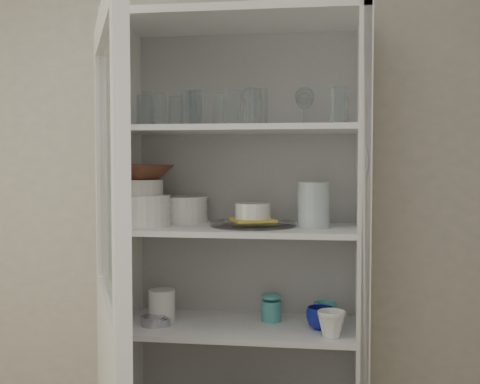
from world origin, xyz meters
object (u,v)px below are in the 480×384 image
Objects in this scene: cream_bowl at (138,187)px; plate_stack_front at (139,210)px; cupboard_door at (111,371)px; goblet_0 at (188,109)px; yellow_trivet at (253,220)px; mug_blue at (320,318)px; white_canister at (162,305)px; mug_white at (332,324)px; pantry_cabinet at (242,301)px; goblet_1 at (250,106)px; measuring_cups at (153,321)px; grey_bowl_stack at (314,205)px; goblet_3 at (304,105)px; plate_stack_back at (184,209)px; mug_teal at (325,313)px; white_ramekin at (253,211)px; teal_jar at (271,309)px; terracotta_bowl at (138,172)px; goblet_2 at (305,109)px.

plate_stack_front is at bearing 0.00° from cream_bowl.
goblet_0 is (0.08, 0.76, 0.87)m from cupboard_door.
cream_bowl is 1.23× the size of yellow_trivet.
cupboard_door is at bearing -156.97° from mug_blue.
white_canister is (-0.65, 0.04, 0.02)m from mug_blue.
pantry_cabinet is at bearing 140.39° from mug_white.
yellow_trivet is at bearing 145.01° from mug_white.
goblet_1 is 0.96m from measuring_cups.
grey_bowl_stack is 0.75m from white_canister.
goblet_3 is 0.92× the size of plate_stack_back.
cupboard_door reaches higher than mug_white.
white_canister reaches higher than mug_teal.
pantry_cabinet reaches higher than plate_stack_front.
goblet_1 is at bearing 104.74° from white_ramekin.
cupboard_door reaches higher than teal_jar.
goblet_0 is 0.92× the size of goblet_3.
mug_blue is 1.15× the size of measuring_cups.
goblet_2 is at bearing 14.27° from terracotta_bowl.
pantry_cabinet reaches higher than grey_bowl_stack.
white_canister is (-0.62, 0.01, -0.42)m from grey_bowl_stack.
grey_bowl_stack is at bearing -72.54° from goblet_2.
plate_stack_back reaches higher than white_canister.
measuring_cups is at bearing -157.15° from goblet_1.
goblet_3 is 0.71× the size of plate_stack_front.
terracotta_bowl reaches higher than yellow_trivet.
measuring_cups is (-0.40, -0.08, -0.44)m from white_ramekin.
goblet_1 is at bearing 137.83° from mug_blue.
pantry_cabinet is 1.05× the size of cupboard_door.
goblet_3 is 1.88× the size of measuring_cups.
plate_stack_back is 0.73m from mug_blue.
pantry_cabinet is at bearing -10.06° from plate_stack_back.
goblet_1 reaches higher than terracotta_bowl.
goblet_2 reaches higher than white_canister.
cream_bowl is (-0.66, -0.17, -0.32)m from goblet_2.
teal_jar is 0.78× the size of white_canister.
pantry_cabinet is 12.94× the size of yellow_trivet.
cupboard_door is at bearing -115.92° from goblet_1.
goblet_3 is 0.88m from mug_white.
yellow_trivet is at bearing 177.46° from grey_bowl_stack.
goblet_1 reaches higher than mug_blue.
teal_jar is at bearing 10.91° from plate_stack_front.
goblet_0 is at bearing 157.27° from white_ramekin.
grey_bowl_stack is (0.30, -0.07, 0.41)m from pantry_cabinet.
white_ramekin is 0.24m from grey_bowl_stack.
goblet_1 reaches higher than goblet_0.
plate_stack_front is at bearing -165.17° from pantry_cabinet.
plate_stack_front is at bearing -152.62° from white_canister.
cupboard_door reaches higher than cream_bowl.
mug_white is (0.07, -0.13, -0.44)m from grey_bowl_stack.
white_ramekin is (0.37, 0.64, 0.45)m from cupboard_door.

